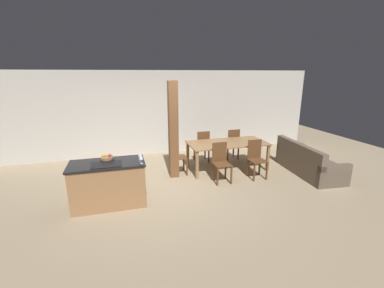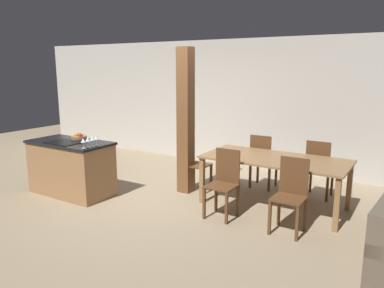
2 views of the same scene
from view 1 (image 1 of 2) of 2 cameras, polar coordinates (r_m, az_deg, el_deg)
The scene contains 16 objects.
ground_plane at distance 6.23m, azimuth -4.88°, elevation -9.34°, with size 16.00×16.00×0.00m, color #9E896B.
wall_back at distance 8.45m, azimuth -8.69°, elevation 6.74°, with size 11.20×0.08×2.70m.
kitchen_island at distance 5.49m, azimuth -18.03°, elevation -8.40°, with size 1.46×0.73×0.92m.
fruit_bowl at distance 5.51m, azimuth -18.39°, elevation -2.85°, with size 0.27×0.27×0.11m.
wine_glass_near at distance 5.02m, azimuth -11.24°, elevation -3.06°, with size 0.07×0.07×0.16m.
wine_glass_middle at distance 5.10m, azimuth -11.33°, elevation -2.75°, with size 0.07×0.07×0.16m.
wine_glass_far at distance 5.19m, azimuth -11.41°, elevation -2.46°, with size 0.07×0.07×0.16m.
wine_glass_end at distance 5.27m, azimuth -11.49°, elevation -2.17°, with size 0.07×0.07×0.16m.
dining_table at distance 7.13m, azimuth 7.86°, elevation -0.30°, with size 2.15×1.03×0.77m.
dining_chair_near_left at distance 6.35m, azimuth 6.44°, elevation -3.90°, with size 0.40×0.40×0.97m.
dining_chair_near_right at distance 6.77m, azimuth 14.08°, elevation -3.07°, with size 0.40×0.40×0.97m.
dining_chair_far_left at distance 7.68m, azimuth 2.29°, elevation -0.39°, with size 0.40×0.40×0.97m.
dining_chair_far_right at distance 8.03m, azimuth 8.88°, elevation 0.13°, with size 0.40×0.40×0.97m.
dining_chair_head_end at distance 6.75m, azimuth -3.59°, elevation -2.66°, with size 0.40×0.40×0.97m.
couch at distance 7.57m, azimuth 24.29°, elevation -3.89°, with size 1.01×2.07×0.83m.
timber_post at distance 6.44m, azimuth -4.18°, elevation 2.99°, with size 0.23×0.23×2.44m.
Camera 1 is at (-1.03, -5.56, 2.61)m, focal length 24.00 mm.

